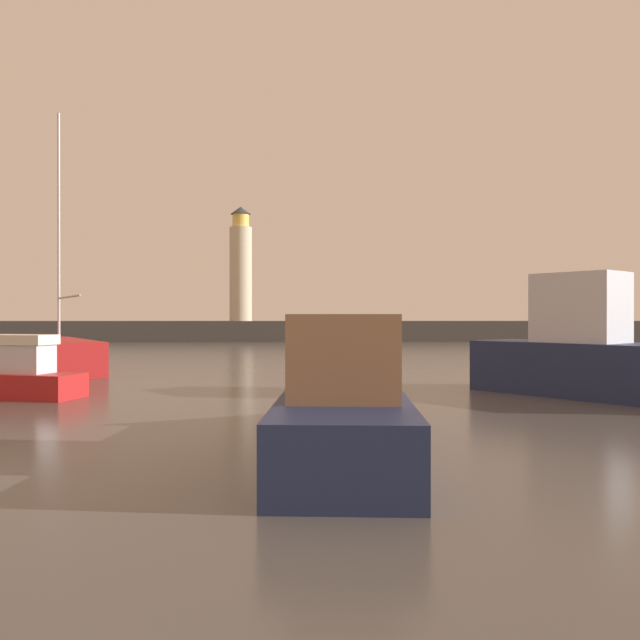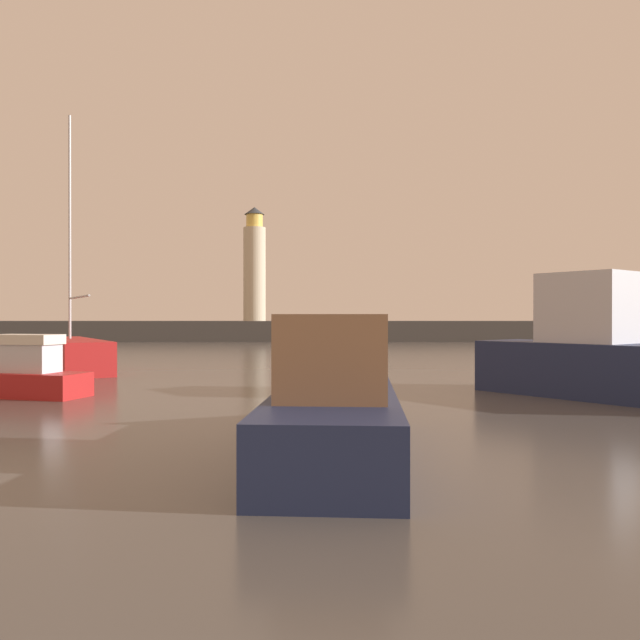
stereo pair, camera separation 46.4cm
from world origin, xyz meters
The scene contains 6 objects.
ground_plane centered at (0.00, 31.43, 0.00)m, with size 220.00×220.00×0.00m, color #4C4742.
breakwater centered at (0.00, 62.86, 1.02)m, with size 85.86×5.47×2.03m, color #423F3D.
lighthouse centered at (-5.12, 62.86, 7.48)m, with size 2.25×2.25×11.51m.
motorboat_1 centered at (10.09, 16.38, 1.18)m, with size 7.41×8.57×3.96m.
motorboat_3 centered at (1.50, 10.09, 0.82)m, with size 2.59×8.02×2.83m.
sailboat_moored centered at (-9.83, 27.16, 0.74)m, with size 6.06×8.65×11.73m.
Camera 2 is at (1.13, -1.64, 2.39)m, focal length 35.85 mm.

